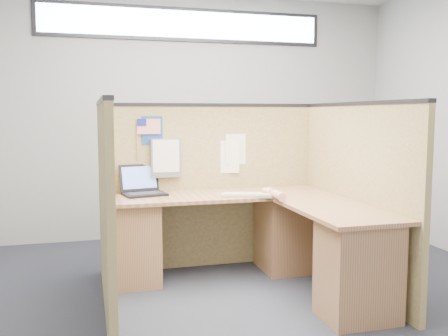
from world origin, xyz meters
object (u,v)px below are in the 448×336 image
object	(u,v)px
laptop	(144,187)
keyboard	(248,195)
l_desk	(254,241)
mouse	(268,193)

from	to	relation	value
laptop	keyboard	bearing A→B (deg)	-35.81
laptop	keyboard	world-z (taller)	laptop
l_desk	mouse	xyz separation A→B (m)	(0.19, 0.19, 0.36)
laptop	keyboard	distance (m)	0.92
laptop	keyboard	xyz separation A→B (m)	(0.84, -0.38, -0.05)
laptop	mouse	bearing A→B (deg)	-31.95
mouse	l_desk	bearing A→B (deg)	-134.65
laptop	keyboard	size ratio (longest dim) A/B	0.84
laptop	l_desk	bearing A→B (deg)	-45.95
l_desk	mouse	bearing A→B (deg)	45.35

